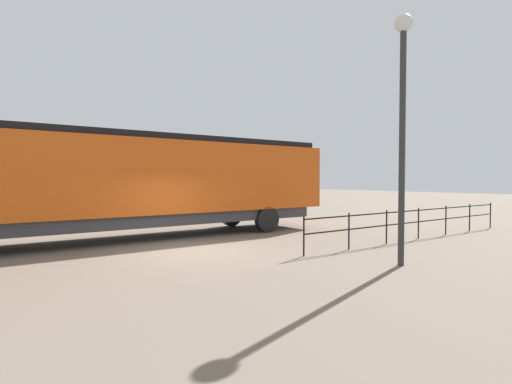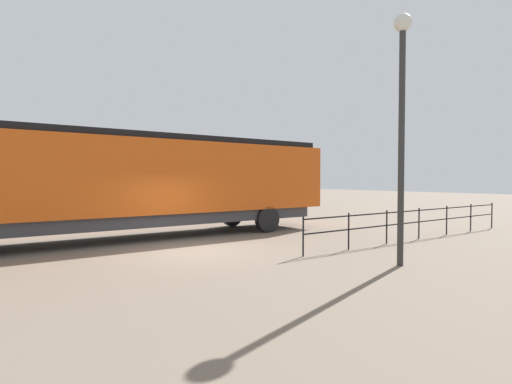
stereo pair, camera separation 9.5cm
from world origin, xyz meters
The scene contains 4 objects.
ground_plane centered at (0.00, 0.00, 0.00)m, with size 120.00×120.00×0.00m, color #756656.
locomotive centered at (-3.72, -0.21, 2.23)m, with size 3.13×16.62×3.94m.
lamp_post centered at (4.97, 3.42, 4.31)m, with size 0.46×0.46×6.51m.
platform_fence centered at (2.57, 8.10, 0.77)m, with size 0.05×11.84×1.18m.
Camera 1 is at (11.16, -5.79, 2.26)m, focal length 28.10 mm.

